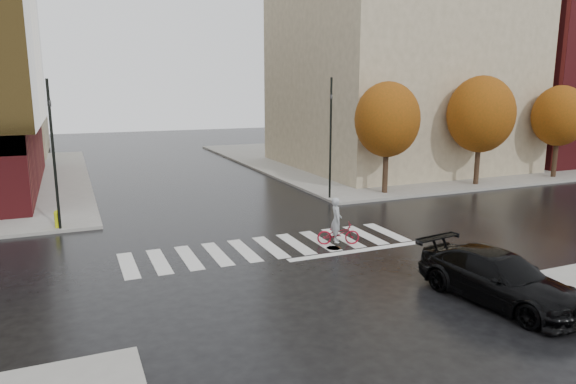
% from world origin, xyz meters
% --- Properties ---
extents(ground, '(120.00, 120.00, 0.00)m').
position_xyz_m(ground, '(0.00, 0.00, 0.00)').
color(ground, black).
rests_on(ground, ground).
extents(sidewalk_ne, '(30.00, 30.00, 0.15)m').
position_xyz_m(sidewalk_ne, '(21.00, 21.00, 0.07)').
color(sidewalk_ne, gray).
rests_on(sidewalk_ne, ground).
extents(crosswalk, '(12.00, 3.00, 0.01)m').
position_xyz_m(crosswalk, '(0.00, 0.50, 0.01)').
color(crosswalk, silver).
rests_on(crosswalk, ground).
extents(building_ne_tan, '(16.00, 16.00, 18.00)m').
position_xyz_m(building_ne_tan, '(17.00, 17.00, 9.15)').
color(building_ne_tan, gray).
rests_on(building_ne_tan, sidewalk_ne).
extents(building_ne_brick, '(14.00, 14.00, 14.00)m').
position_xyz_m(building_ne_brick, '(33.00, 16.00, 7.15)').
color(building_ne_brick, maroon).
rests_on(building_ne_brick, sidewalk_ne).
extents(tree_ne_a, '(3.80, 3.80, 6.50)m').
position_xyz_m(tree_ne_a, '(10.00, 7.40, 4.46)').
color(tree_ne_a, '#321E16').
rests_on(tree_ne_a, sidewalk_ne).
extents(tree_ne_b, '(4.20, 4.20, 6.89)m').
position_xyz_m(tree_ne_b, '(17.00, 7.40, 4.62)').
color(tree_ne_b, '#321E16').
rests_on(tree_ne_b, sidewalk_ne).
extents(tree_ne_c, '(3.60, 3.60, 6.31)m').
position_xyz_m(tree_ne_c, '(24.00, 7.40, 4.37)').
color(tree_ne_c, '#321E16').
rests_on(tree_ne_c, sidewalk_ne).
extents(sedan, '(2.85, 5.40, 1.49)m').
position_xyz_m(sedan, '(4.32, -7.11, 0.75)').
color(sedan, black).
rests_on(sedan, ground).
extents(cyclist, '(1.82, 1.15, 1.96)m').
position_xyz_m(cyclist, '(2.65, -0.23, 0.67)').
color(cyclist, maroon).
rests_on(cyclist, ground).
extents(traffic_light_nw, '(0.18, 0.16, 6.51)m').
position_xyz_m(traffic_light_nw, '(-7.76, 6.30, 3.78)').
color(traffic_light_nw, black).
rests_on(traffic_light_nw, sidewalk_nw).
extents(traffic_light_ne, '(0.18, 0.20, 6.69)m').
position_xyz_m(traffic_light_ne, '(6.30, 7.40, 3.90)').
color(traffic_light_ne, black).
rests_on(traffic_light_ne, sidewalk_ne).
extents(fire_hydrant, '(0.28, 0.28, 0.79)m').
position_xyz_m(fire_hydrant, '(-7.85, 6.50, 0.58)').
color(fire_hydrant, '#C8D10C').
rests_on(fire_hydrant, sidewalk_nw).
extents(manhole, '(0.72, 0.72, 0.01)m').
position_xyz_m(manhole, '(2.27, -0.62, 0.01)').
color(manhole, '#4D301B').
rests_on(manhole, ground).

